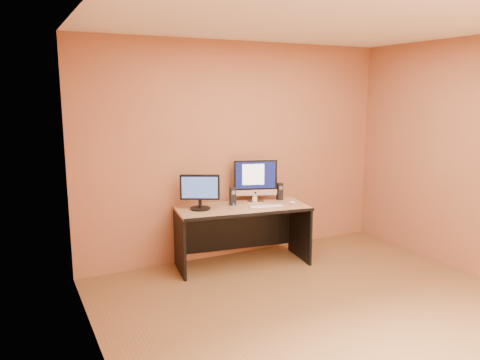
# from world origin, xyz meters

# --- Properties ---
(floor) EXTENTS (4.00, 4.00, 0.00)m
(floor) POSITION_xyz_m (0.00, 0.00, 0.00)
(floor) COLOR brown
(floor) RESTS_ON ground
(walls) EXTENTS (4.00, 4.00, 2.60)m
(walls) POSITION_xyz_m (0.00, 0.00, 1.30)
(walls) COLOR #9B603E
(walls) RESTS_ON ground
(ceiling) EXTENTS (4.00, 4.00, 0.00)m
(ceiling) POSITION_xyz_m (0.00, 0.00, 2.60)
(ceiling) COLOR white
(ceiling) RESTS_ON walls
(desk) EXTENTS (1.59, 0.88, 0.70)m
(desk) POSITION_xyz_m (-0.15, 1.61, 0.35)
(desk) COLOR tan
(desk) RESTS_ON ground
(imac) EXTENTS (0.57, 0.36, 0.52)m
(imac) POSITION_xyz_m (0.12, 1.77, 0.96)
(imac) COLOR #B9BABE
(imac) RESTS_ON desk
(second_monitor) EXTENTS (0.51, 0.41, 0.40)m
(second_monitor) POSITION_xyz_m (-0.63, 1.71, 0.90)
(second_monitor) COLOR black
(second_monitor) RESTS_ON desk
(speaker_left) EXTENTS (0.07, 0.08, 0.21)m
(speaker_left) POSITION_xyz_m (-0.21, 1.73, 0.80)
(speaker_left) COLOR black
(speaker_left) RESTS_ON desk
(speaker_right) EXTENTS (0.07, 0.08, 0.21)m
(speaker_right) POSITION_xyz_m (0.42, 1.72, 0.80)
(speaker_right) COLOR black
(speaker_right) RESTS_ON desk
(keyboard) EXTENTS (0.42, 0.19, 0.02)m
(keyboard) POSITION_xyz_m (0.09, 1.45, 0.71)
(keyboard) COLOR silver
(keyboard) RESTS_ON desk
(mouse) EXTENTS (0.06, 0.10, 0.03)m
(mouse) POSITION_xyz_m (0.45, 1.46, 0.72)
(mouse) COLOR silver
(mouse) RESTS_ON desk
(cable_a) EXTENTS (0.01, 0.21, 0.01)m
(cable_a) POSITION_xyz_m (0.13, 1.86, 0.70)
(cable_a) COLOR black
(cable_a) RESTS_ON desk
(cable_b) EXTENTS (0.08, 0.16, 0.01)m
(cable_b) POSITION_xyz_m (0.07, 1.87, 0.70)
(cable_b) COLOR black
(cable_b) RESTS_ON desk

